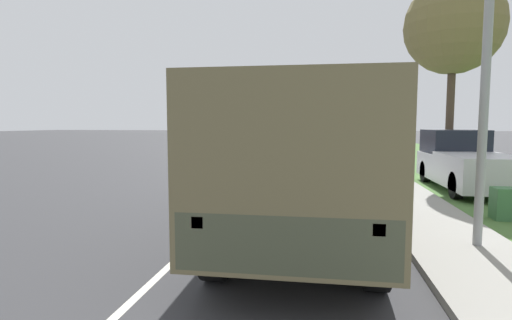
# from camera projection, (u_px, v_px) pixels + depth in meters

# --- Properties ---
(ground_plane) EXTENTS (180.00, 180.00, 0.00)m
(ground_plane) POSITION_uv_depth(u_px,v_px,m) (297.00, 146.00, 38.09)
(ground_plane) COLOR #38383A
(lane_centre_stripe) EXTENTS (0.12, 120.00, 0.00)m
(lane_centre_stripe) POSITION_uv_depth(u_px,v_px,m) (297.00, 146.00, 38.09)
(lane_centre_stripe) COLOR silver
(lane_centre_stripe) RESTS_ON ground
(sidewalk_right) EXTENTS (1.80, 120.00, 0.12)m
(sidewalk_right) POSITION_uv_depth(u_px,v_px,m) (345.00, 146.00, 37.37)
(sidewalk_right) COLOR #9E9B93
(sidewalk_right) RESTS_ON ground
(grass_strip_right) EXTENTS (7.00, 120.00, 0.02)m
(grass_strip_right) POSITION_uv_depth(u_px,v_px,m) (394.00, 147.00, 36.67)
(grass_strip_right) COLOR #4C7538
(grass_strip_right) RESTS_ON ground
(military_truck) EXTENTS (2.36, 7.32, 2.65)m
(military_truck) POSITION_uv_depth(u_px,v_px,m) (302.00, 155.00, 7.37)
(military_truck) COLOR #474C38
(military_truck) RESTS_ON ground
(car_nearest_ahead) EXTENTS (1.92, 4.58, 1.71)m
(car_nearest_ahead) POSITION_uv_depth(u_px,v_px,m) (311.00, 149.00, 21.02)
(car_nearest_ahead) COLOR navy
(car_nearest_ahead) RESTS_ON ground
(car_second_ahead) EXTENTS (1.77, 4.81, 1.74)m
(car_second_ahead) POSITION_uv_depth(u_px,v_px,m) (268.00, 142.00, 29.59)
(car_second_ahead) COLOR navy
(car_second_ahead) RESTS_ON ground
(car_third_ahead) EXTENTS (1.88, 4.20, 1.64)m
(car_third_ahead) POSITION_uv_depth(u_px,v_px,m) (276.00, 138.00, 39.24)
(car_third_ahead) COLOR maroon
(car_third_ahead) RESTS_ON ground
(car_fourth_ahead) EXTENTS (1.88, 4.47, 1.40)m
(car_fourth_ahead) POSITION_uv_depth(u_px,v_px,m) (289.00, 136.00, 48.37)
(car_fourth_ahead) COLOR black
(car_fourth_ahead) RESTS_ON ground
(car_farthest_ahead) EXTENTS (1.82, 4.59, 1.43)m
(car_farthest_ahead) POSITION_uv_depth(u_px,v_px,m) (295.00, 133.00, 62.76)
(car_farthest_ahead) COLOR maroon
(car_farthest_ahead) RESTS_ON ground
(pickup_truck) EXTENTS (1.91, 5.01, 1.88)m
(pickup_truck) POSITION_uv_depth(u_px,v_px,m) (465.00, 162.00, 12.81)
(pickup_truck) COLOR silver
(pickup_truck) RESTS_ON grass_strip_right
(tree_mid_right) EXTENTS (3.51, 3.51, 7.42)m
(tree_mid_right) POSITION_uv_depth(u_px,v_px,m) (454.00, 26.00, 14.56)
(tree_mid_right) COLOR #4C3D2D
(tree_mid_right) RESTS_ON grass_strip_right
(utility_box) EXTENTS (0.55, 0.45, 0.70)m
(utility_box) POSITION_uv_depth(u_px,v_px,m) (506.00, 204.00, 8.67)
(utility_box) COLOR #3D7042
(utility_box) RESTS_ON grass_strip_right
(building_distant) EXTENTS (14.51, 9.70, 7.44)m
(building_distant) POSITION_uv_depth(u_px,v_px,m) (228.00, 115.00, 78.34)
(building_distant) COLOR beige
(building_distant) RESTS_ON ground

